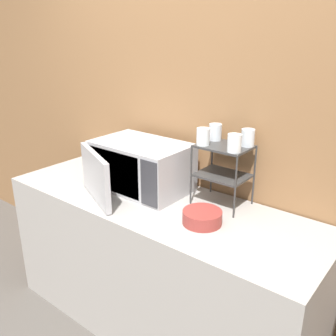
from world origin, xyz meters
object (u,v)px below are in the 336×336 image
microwave (139,166)px  glass_back_left (215,132)px  glass_back_right (248,138)px  glass_front_right (234,143)px  dish_rack (223,162)px  glass_front_left (203,137)px  bowl (202,217)px

microwave → glass_back_left: glass_back_left is taller
glass_back_right → glass_front_right: 0.14m
microwave → glass_back_left: bearing=25.1°
dish_rack → glass_back_right: size_ratio=3.75×
microwave → glass_back_right: glass_back_right is taller
glass_back_right → glass_back_left: (-0.20, -0.01, 0.00)m
dish_rack → glass_front_left: 0.18m
dish_rack → glass_back_left: glass_back_left is taller
glass_front_right → glass_back_left: (-0.19, 0.13, 0.00)m
glass_front_right → bowl: 0.41m
dish_rack → glass_front_left: (-0.10, -0.06, 0.14)m
microwave → glass_front_right: glass_front_right is taller
microwave → bowl: (0.55, -0.13, -0.11)m
dish_rack → bowl: 0.34m
microwave → bowl: microwave is taller
glass_back_left → glass_front_left: bearing=-90.2°
glass_front_left → glass_front_right: (0.19, -0.00, 0.00)m
glass_back_right → glass_front_right: size_ratio=1.00×
microwave → glass_back_right: 0.69m
microwave → dish_rack: (0.51, 0.13, 0.10)m
microwave → bowl: size_ratio=2.92×
glass_back_right → glass_front_right: same height
dish_rack → glass_back_left: (-0.10, 0.06, 0.14)m
dish_rack → glass_front_right: glass_front_right is taller
glass_front_left → glass_front_right: bearing=-1.2°
glass_front_right → bowl: size_ratio=0.46×
glass_back_left → bowl: (0.14, -0.32, -0.36)m
dish_rack → glass_back_right: 0.19m
dish_rack → glass_front_right: (0.10, -0.07, 0.14)m
dish_rack → bowl: bearing=-80.4°
glass_back_right → glass_back_left: 0.20m
glass_back_right → glass_front_right: (-0.01, -0.14, 0.00)m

